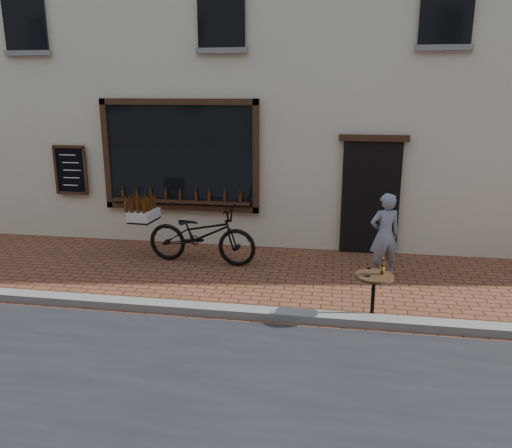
# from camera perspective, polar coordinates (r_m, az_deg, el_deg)

# --- Properties ---
(ground) EXTENTS (90.00, 90.00, 0.00)m
(ground) POSITION_cam_1_polar(r_m,az_deg,el_deg) (7.08, -1.86, -11.14)
(ground) COLOR brown
(ground) RESTS_ON ground
(kerb) EXTENTS (90.00, 0.25, 0.12)m
(kerb) POSITION_cam_1_polar(r_m,az_deg,el_deg) (7.23, -1.55, -10.03)
(kerb) COLOR slate
(kerb) RESTS_ON ground
(shop_building) EXTENTS (28.00, 6.20, 10.00)m
(shop_building) POSITION_cam_1_polar(r_m,az_deg,el_deg) (12.92, 4.04, 23.33)
(shop_building) COLOR beige
(shop_building) RESTS_ON ground
(cargo_bicycle) EXTENTS (2.50, 0.90, 1.17)m
(cargo_bicycle) POSITION_cam_1_polar(r_m,az_deg,el_deg) (9.28, -6.50, -1.11)
(cargo_bicycle) COLOR black
(cargo_bicycle) RESTS_ON ground
(bistro_table) EXTENTS (0.53, 0.53, 0.91)m
(bistro_table) POSITION_cam_1_polar(r_m,az_deg,el_deg) (7.11, 13.30, -7.16)
(bistro_table) COLOR black
(bistro_table) RESTS_ON ground
(pedestrian) EXTENTS (0.62, 0.51, 1.46)m
(pedestrian) POSITION_cam_1_polar(r_m,az_deg,el_deg) (8.78, 14.48, -1.25)
(pedestrian) COLOR slate
(pedestrian) RESTS_ON ground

